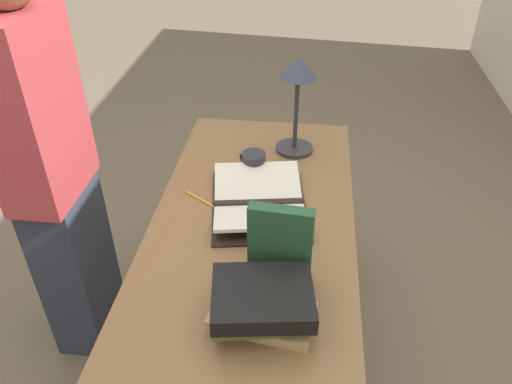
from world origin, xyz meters
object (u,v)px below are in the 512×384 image
Objects in this scene: book_stack_tall at (263,305)px; book_standing_upright at (280,245)px; open_book at (259,201)px; reading_lamp at (297,85)px; coffee_mug at (253,163)px; person_reader at (55,186)px; pencil at (203,200)px.

book_standing_upright is (-0.17, 0.03, 0.07)m from book_stack_tall.
reading_lamp reaches higher than open_book.
open_book is at bearing -172.62° from book_stack_tall.
coffee_mug is 0.74m from person_reader.
reading_lamp is 0.58m from pencil.
pencil is at bearing -88.71° from person_reader.
person_reader reaches higher than coffee_mug.
open_book is 0.30× the size of person_reader.
book_stack_tall reaches higher than pencil.
person_reader is at bearing -121.67° from book_stack_tall.
open_book is at bearing -14.59° from reading_lamp.
open_book is 1.21× the size of reading_lamp.
book_stack_tall is at bearing -2.38° from reading_lamp.
book_stack_tall is 1.16× the size of book_standing_upright.
book_standing_upright is 1.74× the size of pencil.
book_stack_tall is 2.71× the size of coffee_mug.
person_reader reaches higher than open_book.
book_standing_upright is at bearing -0.48° from reading_lamp.
book_stack_tall is 0.59m from pencil.
pencil is (-0.52, -0.27, -0.06)m from book_stack_tall.
person_reader reaches higher than book_stack_tall.
book_stack_tall is at bearing 27.78° from pencil.
book_standing_upright is 0.92m from person_reader.
book_stack_tall is 0.75× the size of reading_lamp.
book_stack_tall is 0.96m from person_reader.
reading_lamp reaches higher than book_standing_upright.
pencil is 0.55m from person_reader.
open_book is at bearing -89.23° from person_reader.
coffee_mug is 0.74× the size of pencil.
reading_lamp reaches higher than book_stack_tall.
coffee_mug is at bearing -38.57° from reading_lamp.
reading_lamp is (-0.40, 0.10, 0.27)m from open_book.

